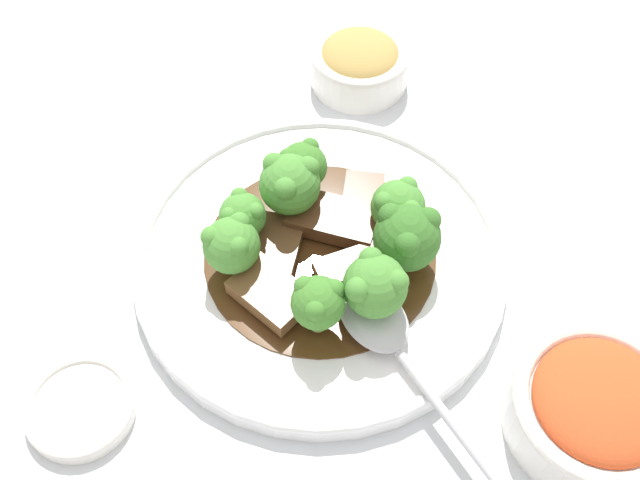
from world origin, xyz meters
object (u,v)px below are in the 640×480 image
Objects in this scene: beef_strip_0 at (333,219)px; beef_strip_3 at (354,266)px; beef_strip_1 at (271,293)px; broccoli_floret_7 at (231,245)px; broccoli_floret_3 at (318,303)px; side_bowl_kimchi at (596,408)px; main_plate at (320,258)px; broccoli_floret_6 at (407,237)px; broccoli_floret_5 at (375,285)px; sauce_dish at (80,408)px; beef_strip_4 at (363,195)px; beef_strip_2 at (274,251)px; side_bowl_appetizer at (360,63)px; broccoli_floret_2 at (242,215)px; broccoli_floret_4 at (303,166)px; broccoli_floret_1 at (399,207)px; broccoli_floret_0 at (290,184)px; serving_spoon at (389,338)px.

beef_strip_0 is 1.33× the size of beef_strip_3.
broccoli_floret_7 is (-0.02, 0.04, 0.02)m from beef_strip_1.
broccoli_floret_3 is (-0.04, -0.08, 0.02)m from beef_strip_0.
beef_strip_3 is 0.06m from broccoli_floret_3.
broccoli_floret_7 is at bearing 119.73° from broccoli_floret_3.
side_bowl_kimchi is at bearing -47.03° from broccoli_floret_7.
main_plate is 0.08m from broccoli_floret_6.
broccoli_floret_6 reaches higher than main_plate.
broccoli_floret_5 reaches higher than sauce_dish.
beef_strip_3 is at bearing -119.38° from beef_strip_4.
beef_strip_2 is 1.00× the size of sauce_dish.
broccoli_floret_2 is at bearing -137.74° from side_bowl_appetizer.
broccoli_floret_4 is at bearing 115.95° from broccoli_floret_6.
side_bowl_kimchi is (0.19, -0.20, -0.02)m from broccoli_floret_7.
side_bowl_kimchi is (0.07, -0.23, 0.00)m from beef_strip_4.
broccoli_floret_5 reaches higher than broccoli_floret_3.
broccoli_floret_4 is (0.04, 0.05, 0.02)m from beef_strip_2.
beef_strip_4 is 1.17× the size of broccoli_floret_1.
broccoli_floret_7 reaches higher than beef_strip_3.
main_plate is 0.03m from beef_strip_0.
broccoli_floret_1 is 0.13m from broccoli_floret_7.
beef_strip_3 is 0.77× the size of sauce_dish.
broccoli_floret_6 is at bearing -104.62° from side_bowl_appetizer.
broccoli_floret_0 is 1.19× the size of broccoli_floret_4.
broccoli_floret_7 is (-0.13, 0.01, 0.00)m from broccoli_floret_1.
beef_strip_4 is 0.11m from broccoli_floret_5.
side_bowl_kimchi is (0.16, -0.20, 0.00)m from beef_strip_2.
side_bowl_kimchi reaches higher than side_bowl_appetizer.
broccoli_floret_6 is (-0.01, -0.03, 0.00)m from broccoli_floret_1.
broccoli_floret_1 is 0.03m from broccoli_floret_6.
broccoli_floret_5 is at bearing -87.49° from broccoli_floret_4.
sauce_dish is (-0.15, -0.03, -0.02)m from beef_strip_1.
side_bowl_kimchi is at bearing -52.89° from broccoli_floret_2.
broccoli_floret_3 reaches higher than beef_strip_3.
broccoli_floret_3 is at bearing -118.99° from beef_strip_0.
beef_strip_0 is 0.05m from beef_strip_3.
broccoli_floret_1 is at bearing 62.01° from serving_spoon.
broccoli_floret_0 is at bearing 80.11° from broccoli_floret_3.
sauce_dish is (-0.25, -0.09, -0.02)m from beef_strip_4.
broccoli_floret_0 is at bearing 14.01° from broccoli_floret_2.
beef_strip_1 is 1.25× the size of broccoli_floret_6.
serving_spoon is 0.22m from sauce_dish.
beef_strip_1 is 1.21× the size of broccoli_floret_0.
side_bowl_kimchi reaches higher than beef_strip_0.
beef_strip_3 is 1.27× the size of broccoli_floret_1.
sauce_dish is (-0.26, -0.05, -0.04)m from broccoli_floret_1.
beef_strip_2 is 1.50× the size of broccoli_floret_3.
beef_strip_2 is (0.02, 0.04, -0.00)m from beef_strip_1.
broccoli_floret_3 is (0.02, -0.10, 0.01)m from broccoli_floret_2.
serving_spoon is 0.29m from side_bowl_appetizer.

